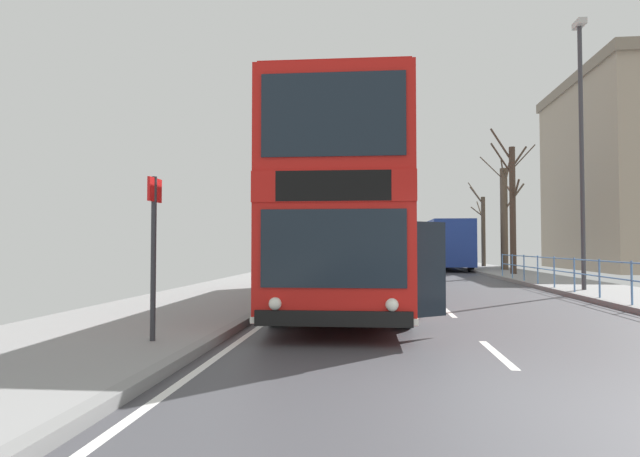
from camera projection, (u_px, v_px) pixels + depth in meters
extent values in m
cube|color=#404045|center=(564.00, 415.00, 4.85)|extent=(8.40, 140.00, 0.06)
cube|color=silver|center=(497.00, 354.00, 7.44)|extent=(0.12, 2.00, 0.00)
cube|color=silver|center=(448.00, 312.00, 12.21)|extent=(0.12, 2.00, 0.00)
cube|color=silver|center=(427.00, 293.00, 16.98)|extent=(0.12, 2.00, 0.00)
cube|color=silver|center=(415.00, 283.00, 21.76)|extent=(0.12, 2.00, 0.00)
cube|color=silver|center=(407.00, 277.00, 26.53)|extent=(0.12, 2.00, 0.00)
cube|color=silver|center=(402.00, 272.00, 31.30)|extent=(0.12, 2.00, 0.00)
cube|color=silver|center=(398.00, 269.00, 36.07)|extent=(0.12, 2.00, 0.00)
cube|color=silver|center=(395.00, 266.00, 40.85)|extent=(0.12, 2.00, 0.00)
cube|color=silver|center=(393.00, 264.00, 45.62)|extent=(0.12, 2.00, 0.00)
cube|color=silver|center=(391.00, 262.00, 50.39)|extent=(0.12, 2.00, 0.00)
cube|color=silver|center=(389.00, 261.00, 55.17)|extent=(0.12, 2.00, 0.00)
cube|color=silver|center=(159.00, 399.00, 5.25)|extent=(0.12, 133.00, 0.00)
cube|color=gray|center=(126.00, 391.00, 5.29)|extent=(0.20, 140.00, 0.14)
cube|color=red|center=(346.00, 256.00, 13.63)|extent=(2.74, 11.54, 1.89)
cube|color=red|center=(346.00, 211.00, 13.67)|extent=(2.75, 11.59, 0.49)
cube|color=red|center=(346.00, 170.00, 13.71)|extent=(2.74, 11.54, 1.72)
cube|color=#A91511|center=(346.00, 136.00, 13.74)|extent=(2.65, 11.19, 0.08)
cube|color=#19232D|center=(333.00, 248.00, 7.90)|extent=(2.24, 0.07, 1.21)
cube|color=black|center=(333.00, 186.00, 7.93)|extent=(1.78, 0.06, 0.47)
cube|color=#19232D|center=(333.00, 114.00, 7.97)|extent=(2.24, 0.07, 1.31)
cube|color=black|center=(333.00, 319.00, 7.86)|extent=(2.42, 0.12, 0.24)
cube|color=white|center=(346.00, 290.00, 13.60)|extent=(2.76, 11.59, 0.10)
cube|color=#19232D|center=(394.00, 246.00, 13.82)|extent=(0.17, 8.97, 0.98)
cube|color=#19232D|center=(394.00, 166.00, 13.61)|extent=(0.19, 10.34, 1.03)
cube|color=#19232D|center=(299.00, 246.00, 14.04)|extent=(0.17, 8.97, 0.98)
cube|color=#19232D|center=(298.00, 167.00, 13.82)|extent=(0.19, 10.34, 1.03)
sphere|color=white|center=(392.00, 305.00, 7.78)|extent=(0.20, 0.20, 0.20)
sphere|color=white|center=(275.00, 304.00, 7.93)|extent=(0.20, 0.20, 0.20)
cube|color=#19232D|center=(427.00, 269.00, 8.82)|extent=(0.67, 0.50, 1.62)
cube|color=black|center=(406.00, 268.00, 9.15)|extent=(0.11, 0.90, 1.62)
cylinder|color=black|center=(403.00, 300.00, 9.97)|extent=(0.32, 1.04, 1.04)
cylinder|color=black|center=(278.00, 299.00, 10.18)|extent=(0.32, 1.04, 1.04)
cylinder|color=black|center=(386.00, 277.00, 17.33)|extent=(0.32, 1.04, 1.04)
cylinder|color=black|center=(314.00, 277.00, 17.54)|extent=(0.32, 1.04, 1.04)
cube|color=navy|center=(443.00, 243.00, 35.19)|extent=(2.51, 10.09, 2.87)
cube|color=#19232D|center=(425.00, 238.00, 35.32)|extent=(0.07, 8.57, 1.38)
cube|color=#19232D|center=(462.00, 237.00, 35.09)|extent=(0.07, 8.57, 1.38)
cube|color=#19232D|center=(434.00, 240.00, 40.23)|extent=(2.11, 0.04, 1.72)
cylinder|color=black|center=(422.00, 261.00, 38.28)|extent=(0.29, 0.96, 0.96)
cylinder|color=black|center=(454.00, 261.00, 38.06)|extent=(0.29, 0.96, 0.96)
cylinder|color=black|center=(432.00, 264.00, 32.03)|extent=(0.29, 0.96, 0.96)
cylinder|color=black|center=(471.00, 264.00, 31.81)|extent=(0.29, 0.96, 0.96)
cylinder|color=#598CC6|center=(632.00, 283.00, 12.48)|extent=(0.05, 0.05, 1.06)
cylinder|color=#598CC6|center=(599.00, 278.00, 14.25)|extent=(0.05, 0.05, 1.06)
cylinder|color=#598CC6|center=(574.00, 275.00, 16.02)|extent=(0.05, 0.05, 1.06)
cylinder|color=#598CC6|center=(554.00, 272.00, 17.79)|extent=(0.05, 0.05, 1.06)
cylinder|color=#598CC6|center=(538.00, 270.00, 19.56)|extent=(0.05, 0.05, 1.06)
cylinder|color=#598CC6|center=(524.00, 268.00, 21.33)|extent=(0.05, 0.05, 1.06)
cylinder|color=#598CC6|center=(512.00, 266.00, 23.10)|extent=(0.05, 0.05, 1.06)
cylinder|color=#598CC6|center=(502.00, 265.00, 24.87)|extent=(0.05, 0.05, 1.06)
cylinder|color=#598CC6|center=(599.00, 261.00, 14.26)|extent=(0.04, 21.37, 0.04)
cylinder|color=#598CC6|center=(599.00, 276.00, 14.25)|extent=(0.04, 21.37, 0.04)
cylinder|color=#2D2D33|center=(153.00, 258.00, 7.76)|extent=(0.08, 0.08, 2.46)
cube|color=red|center=(155.00, 190.00, 7.82)|extent=(0.04, 0.44, 0.36)
cylinder|color=#38383D|center=(582.00, 157.00, 17.02)|extent=(0.14, 0.14, 8.69)
cube|color=#B2B2AD|center=(579.00, 24.00, 17.17)|extent=(0.28, 0.60, 0.20)
cylinder|color=#423328|center=(513.00, 210.00, 26.84)|extent=(0.31, 0.31, 6.59)
cylinder|color=#423328|center=(516.00, 191.00, 26.53)|extent=(0.28, 0.77, 1.23)
cylinder|color=#423328|center=(501.00, 145.00, 26.99)|extent=(1.16, 0.14, 1.80)
cylinder|color=#423328|center=(519.00, 157.00, 27.17)|extent=(1.00, 0.69, 1.23)
cylinder|color=#423328|center=(502.00, 159.00, 27.15)|extent=(1.09, 0.46, 1.81)
cylinder|color=#423328|center=(510.00, 191.00, 27.42)|extent=(0.16, 1.16, 0.62)
cylinder|color=#423328|center=(524.00, 157.00, 27.38)|extent=(1.55, 1.12, 1.51)
cylinder|color=brown|center=(504.00, 219.00, 31.67)|extent=(0.44, 0.44, 6.21)
cylinder|color=brown|center=(514.00, 198.00, 31.17)|extent=(1.05, 1.12, 1.62)
cylinder|color=brown|center=(506.00, 180.00, 32.22)|extent=(0.67, 1.12, 1.46)
cylinder|color=brown|center=(502.00, 168.00, 31.44)|extent=(0.41, 0.80, 1.00)
cylinder|color=brown|center=(492.00, 168.00, 31.47)|extent=(1.61, 0.85, 1.35)
cylinder|color=brown|center=(508.00, 166.00, 31.25)|extent=(0.47, 1.14, 2.01)
cylinder|color=brown|center=(483.00, 231.00, 37.02)|extent=(0.29, 0.29, 4.97)
cylinder|color=brown|center=(477.00, 212.00, 37.47)|extent=(0.80, 0.83, 0.81)
cylinder|color=brown|center=(477.00, 195.00, 36.98)|extent=(1.08, 0.48, 1.28)
cylinder|color=brown|center=(480.00, 211.00, 37.84)|extent=(0.21, 1.59, 1.58)
cylinder|color=brown|center=(476.00, 193.00, 37.39)|extent=(1.02, 0.55, 1.62)
cube|color=gray|center=(636.00, 177.00, 34.29)|extent=(8.14, 13.14, 12.26)
cube|color=slate|center=(634.00, 81.00, 34.51)|extent=(8.47, 13.67, 0.70)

